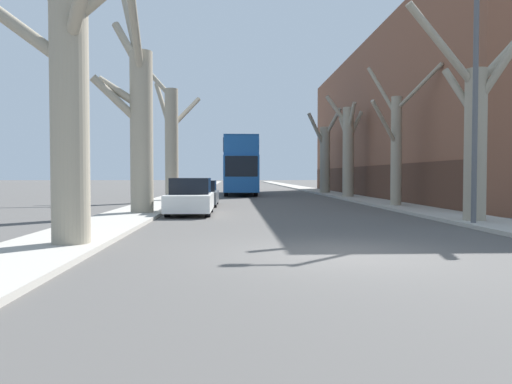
{
  "coord_description": "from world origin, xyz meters",
  "views": [
    {
      "loc": [
        -2.13,
        -9.78,
        1.57
      ],
      "look_at": [
        -0.5,
        25.03,
        0.4
      ],
      "focal_mm": 35.0,
      "sensor_mm": 36.0,
      "label": 1
    }
  ],
  "objects": [
    {
      "name": "street_tree_right_3",
      "position": [
        5.62,
        31.83,
        3.2
      ],
      "size": [
        2.88,
        4.34,
        7.09
      ],
      "color": "gray",
      "rests_on": "ground"
    },
    {
      "name": "sidewalk_left",
      "position": [
        -6.01,
        50.0,
        0.06
      ],
      "size": [
        2.27,
        120.0,
        0.12
      ],
      "primitive_type": "cube",
      "color": "#A39E93",
      "rests_on": "ground"
    },
    {
      "name": "street_tree_left_0",
      "position": [
        -5.56,
        0.97,
        3.39
      ],
      "size": [
        5.47,
        2.59,
        7.16
      ],
      "color": "gray",
      "rests_on": "ground"
    },
    {
      "name": "parked_car_1",
      "position": [
        -3.81,
        15.89,
        0.62
      ],
      "size": [
        1.82,
        4.47,
        1.3
      ],
      "color": "#4C5156",
      "rests_on": "ground"
    },
    {
      "name": "building_facade_right",
      "position": [
        12.13,
        26.28,
        5.49
      ],
      "size": [
        10.08,
        36.31,
        10.99
      ],
      "color": "brown",
      "rests_on": "ground"
    },
    {
      "name": "street_tree_left_1",
      "position": [
        -5.78,
        9.91,
        3.79
      ],
      "size": [
        2.3,
        3.66,
        8.87
      ],
      "color": "gray",
      "rests_on": "ground"
    },
    {
      "name": "street_tree_right_0",
      "position": [
        5.69,
        5.87,
        3.13
      ],
      "size": [
        4.61,
        2.61,
        6.95
      ],
      "color": "gray",
      "rests_on": "ground"
    },
    {
      "name": "street_tree_left_2",
      "position": [
        -5.79,
        20.04,
        3.8
      ],
      "size": [
        4.15,
        2.47,
        8.96
      ],
      "color": "gray",
      "rests_on": "ground"
    },
    {
      "name": "street_tree_right_2",
      "position": [
        5.76,
        24.04,
        3.54
      ],
      "size": [
        2.72,
        4.35,
        7.07
      ],
      "color": "gray",
      "rests_on": "ground"
    },
    {
      "name": "lamp_post",
      "position": [
        5.12,
        5.06,
        4.71
      ],
      "size": [
        1.4,
        0.2,
        8.48
      ],
      "color": "#4C4F54",
      "rests_on": "ground"
    },
    {
      "name": "ground_plane",
      "position": [
        0.0,
        0.0,
        0.0
      ],
      "size": [
        300.0,
        300.0,
        0.0
      ],
      "primitive_type": "plane",
      "color": "#4C4947"
    },
    {
      "name": "street_tree_right_1",
      "position": [
        5.76,
        13.97,
        3.08
      ],
      "size": [
        3.01,
        3.16,
        6.93
      ],
      "color": "gray",
      "rests_on": "ground"
    },
    {
      "name": "double_decker_bus",
      "position": [
        -1.52,
        30.69,
        2.53
      ],
      "size": [
        2.57,
        11.34,
        4.46
      ],
      "color": "#19519E",
      "rests_on": "ground"
    },
    {
      "name": "parked_car_0",
      "position": [
        -3.81,
        10.19,
        0.68
      ],
      "size": [
        1.72,
        4.01,
        1.46
      ],
      "color": "silver",
      "rests_on": "ground"
    },
    {
      "name": "sidewalk_right",
      "position": [
        6.01,
        50.0,
        0.06
      ],
      "size": [
        2.27,
        120.0,
        0.12
      ],
      "primitive_type": "cube",
      "color": "#A39E93",
      "rests_on": "ground"
    }
  ]
}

